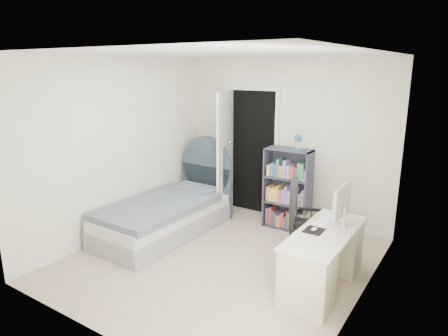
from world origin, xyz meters
The scene contains 8 objects.
room_shell centered at (0.00, 0.00, 1.25)m, with size 3.50×3.70×2.60m.
door centered at (-0.74, 1.52, 1.03)m, with size 0.92×0.80×2.06m.
bed centered at (-1.12, 0.30, 0.29)m, with size 1.03×2.12×1.29m.
nightstand centered at (-1.37, 1.59, 0.41)m, with size 0.43×0.43×0.62m.
floor_lamp centered at (-0.79, 1.43, 0.51)m, with size 0.18×0.18×1.24m.
bookcase centered at (0.27, 1.40, 0.55)m, with size 0.68×0.29×1.44m.
desk centered at (1.30, 0.09, 0.36)m, with size 0.54×1.35×1.11m.
office_chair centered at (0.91, 0.43, 0.58)m, with size 0.60×0.61×1.06m.
Camera 1 is at (2.56, -3.81, 2.36)m, focal length 32.00 mm.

